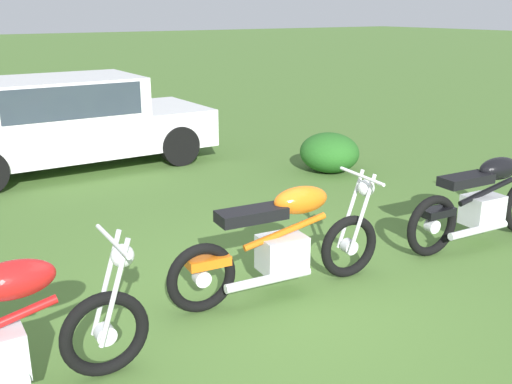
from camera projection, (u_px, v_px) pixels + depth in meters
name	position (u px, v px, depth m)	size (l,w,h in m)	color
ground_plane	(280.00, 300.00, 5.16)	(120.00, 120.00, 0.00)	#476B2D
motorcycle_orange	(283.00, 242.00, 5.16)	(2.10, 0.64, 1.02)	black
motorcycle_black	(484.00, 201.00, 6.28)	(2.06, 0.64, 1.02)	black
car_white	(66.00, 118.00, 9.26)	(4.34, 1.91, 1.43)	silver
shrub_low	(329.00, 152.00, 9.14)	(0.89, 0.96, 0.61)	#235D1E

